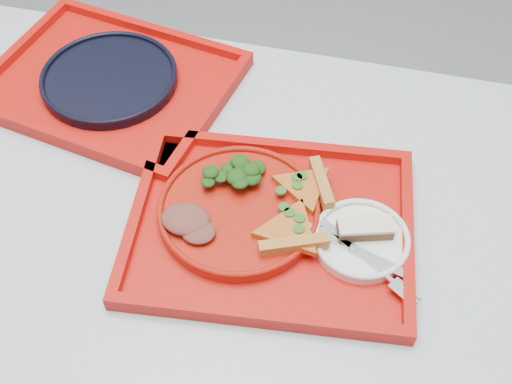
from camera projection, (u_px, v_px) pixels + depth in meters
The scene contains 14 objects.
ground at pixel (204, 366), 1.68m from camera, with size 10.00×10.00×0.00m, color gray.
table at pixel (180, 214), 1.15m from camera, with size 1.60×0.80×0.75m.
tray_main at pixel (270, 228), 1.03m from camera, with size 0.45×0.35×0.01m, color #B81009.
tray_far at pixel (111, 85), 1.24m from camera, with size 0.45×0.35×0.01m, color #B81009.
dinner_plate at pixel (239, 211), 1.04m from camera, with size 0.26×0.26×0.02m, color #A6170B.
side_plate at pixel (361, 241), 1.00m from camera, with size 0.15×0.15×0.01m, color white.
navy_plate at pixel (110, 79), 1.23m from camera, with size 0.26×0.26×0.02m, color black.
pizza_slice_a at pixel (290, 228), 0.99m from camera, with size 0.12×0.11×0.02m, color #C47A20, non-canonical shape.
pizza_slice_b at pixel (305, 185), 1.04m from camera, with size 0.11×0.10×0.02m, color #C47A20, non-canonical shape.
salad_heap at pixel (231, 172), 1.05m from camera, with size 0.08×0.07×0.04m, color black.
meat_portion at pixel (186, 219), 1.00m from camera, with size 0.08×0.06×0.02m, color brown.
dessert_bar at pixel (365, 228), 0.99m from camera, with size 0.09×0.06×0.02m.
knife at pixel (359, 251), 0.98m from camera, with size 0.18×0.02×0.01m, color silver.
fork at pixel (364, 257), 0.97m from camera, with size 0.18×0.02×0.01m, color silver.
Camera 1 is at (0.29, -0.63, 1.60)m, focal length 45.00 mm.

